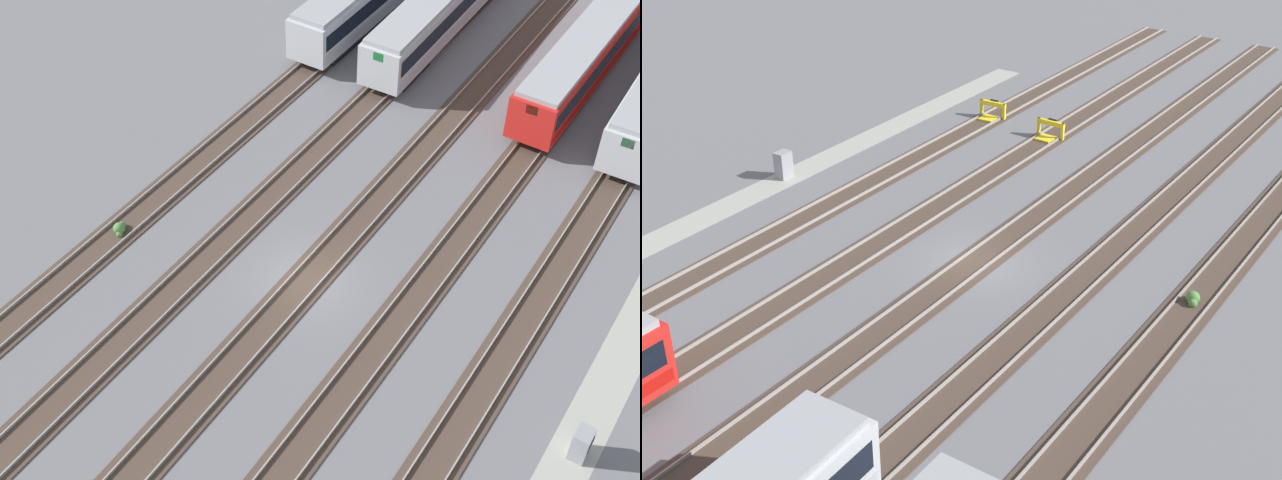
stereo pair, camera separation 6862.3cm
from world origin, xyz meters
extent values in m
plane|color=slate|center=(0.00, 0.00, 0.00)|extent=(400.00, 400.00, 0.00)
cube|color=#9E9E93|center=(0.00, -14.72, 0.00)|extent=(54.00, 2.00, 0.01)
cube|color=#47382D|center=(0.00, -10.15, 0.03)|extent=(90.00, 2.23, 0.06)
cube|color=gray|center=(0.00, -9.43, 0.14)|extent=(90.00, 0.07, 0.15)
cube|color=gray|center=(0.00, -10.87, 0.14)|extent=(90.00, 0.07, 0.15)
cube|color=#47382D|center=(0.00, -5.08, 0.03)|extent=(90.00, 2.24, 0.06)
cube|color=gray|center=(0.00, -4.36, 0.14)|extent=(90.00, 0.07, 0.15)
cube|color=gray|center=(0.00, -5.79, 0.14)|extent=(90.00, 0.07, 0.15)
cube|color=#47382D|center=(0.00, 0.00, 0.03)|extent=(90.00, 2.24, 0.06)
cube|color=gray|center=(0.00, 0.72, 0.14)|extent=(90.00, 0.07, 0.15)
cube|color=gray|center=(0.00, -0.72, 0.14)|extent=(90.00, 0.07, 0.15)
cube|color=#47382D|center=(0.00, 5.08, 0.03)|extent=(90.00, 2.23, 0.06)
cube|color=gray|center=(0.00, 5.79, 0.14)|extent=(90.00, 0.07, 0.15)
cube|color=gray|center=(0.00, 4.36, 0.14)|extent=(90.00, 0.07, 0.15)
cube|color=#47382D|center=(0.00, 10.15, 0.03)|extent=(90.00, 2.23, 0.06)
cube|color=gray|center=(0.00, 10.87, 0.14)|extent=(90.00, 0.07, 0.15)
cube|color=gray|center=(0.00, 9.43, 0.14)|extent=(90.00, 0.07, 0.15)
cube|color=#B7BABF|center=(24.12, 5.07, 2.05)|extent=(18.06, 3.25, 2.70)
cube|color=black|center=(24.12, 5.07, 2.37)|extent=(17.35, 3.27, 1.08)
cube|color=#A8AAAF|center=(24.12, 5.07, 1.29)|extent=(17.71, 3.27, 0.54)
cube|color=#1E843D|center=(15.16, 4.85, 3.05)|extent=(0.10, 0.70, 0.56)
cube|color=black|center=(18.54, 4.93, 0.35)|extent=(3.65, 2.33, 0.70)
cube|color=#1E843D|center=(15.16, 10.11, 3.05)|extent=(0.08, 0.70, 0.56)
cube|color=black|center=(18.54, 10.12, 0.35)|extent=(3.61, 2.25, 0.70)
cube|color=red|center=(24.12, -5.03, 2.05)|extent=(18.02, 2.96, 2.70)
cube|color=black|center=(24.12, -5.03, 2.37)|extent=(17.30, 2.99, 1.08)
cube|color=#B70F0A|center=(24.12, -5.03, 1.29)|extent=(17.66, 2.98, 0.54)
cube|color=#999BA0|center=(24.12, -5.03, 3.55)|extent=(17.48, 2.67, 0.30)
cube|color=#1E843D|center=(15.16, -4.95, 3.05)|extent=(0.09, 0.70, 0.56)
cube|color=black|center=(29.70, -5.07, 0.35)|extent=(3.62, 2.27, 0.70)
cube|color=black|center=(18.54, -4.98, 0.35)|extent=(3.62, 2.27, 0.70)
cube|color=#1E843D|center=(15.16, -10.38, 3.05)|extent=(0.10, 0.70, 0.56)
cube|color=black|center=(18.54, -10.30, 0.35)|extent=(3.65, 2.32, 0.70)
cube|color=gray|center=(-2.10, -14.90, 0.80)|extent=(0.90, 0.70, 1.60)
cube|color=#333338|center=(-2.10, -15.26, 1.04)|extent=(0.70, 0.04, 0.36)
sphere|color=#4C7F3D|center=(-2.38, 10.08, 0.28)|extent=(0.64, 0.64, 0.64)
sphere|color=#4C7F3D|center=(-2.08, 10.20, 0.18)|extent=(0.44, 0.44, 0.44)
sphere|color=#4C7F3D|center=(-2.60, 9.90, 0.14)|extent=(0.36, 0.36, 0.36)
camera|label=1|loc=(-24.87, -16.90, 32.15)|focal=50.00mm
camera|label=2|loc=(31.58, 20.64, 21.48)|focal=50.00mm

